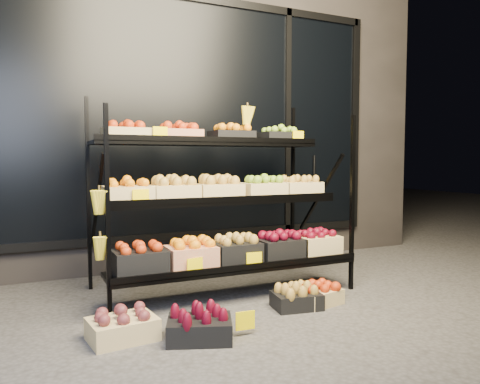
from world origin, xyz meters
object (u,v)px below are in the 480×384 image
floor_crate_left (122,325)px  floor_crate_midright (318,293)px  display_rack (222,200)px  floor_crate_midleft (199,325)px

floor_crate_left → floor_crate_midright: 1.53m
display_rack → floor_crate_midleft: size_ratio=4.59×
floor_crate_midleft → floor_crate_midright: (1.09, 0.29, -0.01)m
floor_crate_left → display_rack: bearing=29.7°
floor_crate_left → floor_crate_midleft: bearing=-32.4°
display_rack → floor_crate_midright: 1.10m
floor_crate_midright → floor_crate_midleft: bearing=-177.2°
display_rack → floor_crate_midleft: (-0.55, -0.94, -0.69)m
floor_crate_left → floor_crate_midleft: 0.48m
floor_crate_left → floor_crate_midright: bearing=-3.8°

